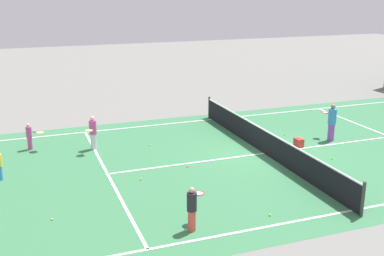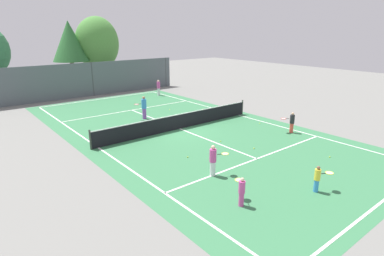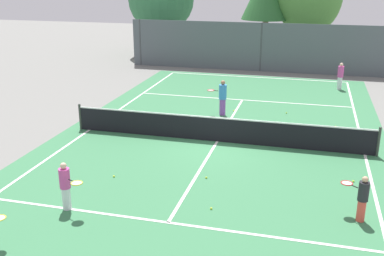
{
  "view_description": "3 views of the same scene",
  "coord_description": "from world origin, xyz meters",
  "views": [
    {
      "loc": [
        16.1,
        -9.11,
        6.51
      ],
      "look_at": [
        -1.21,
        -2.69,
        1.02
      ],
      "focal_mm": 44.62,
      "sensor_mm": 36.0,
      "label": 1
    },
    {
      "loc": [
        -11.56,
        -15.63,
        6.09
      ],
      "look_at": [
        -1.09,
        -2.62,
        0.9
      ],
      "focal_mm": 29.46,
      "sensor_mm": 36.0,
      "label": 2
    },
    {
      "loc": [
        3.36,
        -16.64,
        6.33
      ],
      "look_at": [
        -0.82,
        -0.81,
        0.76
      ],
      "focal_mm": 43.02,
      "sensor_mm": 36.0,
      "label": 3
    }
  ],
  "objects": [
    {
      "name": "tennis_ball_5",
      "position": [
        1.53,
        2.17,
        0.03
      ],
      "size": [
        0.07,
        0.07,
        0.07
      ],
      "primitive_type": "sphere",
      "color": "#CCE533",
      "rests_on": "ground_plane"
    },
    {
      "name": "tennis_ball_10",
      "position": [
        4.56,
        3.01,
        0.03
      ],
      "size": [
        0.07,
        0.07,
        0.07
      ],
      "primitive_type": "sphere",
      "color": "#CCE533",
      "rests_on": "ground_plane"
    },
    {
      "name": "tennis_ball_2",
      "position": [
        2.38,
        4.53,
        0.03
      ],
      "size": [
        0.07,
        0.07,
        0.07
      ],
      "primitive_type": "sphere",
      "color": "#CCE533",
      "rests_on": "ground_plane"
    },
    {
      "name": "tennis_ball_1",
      "position": [
        -0.08,
        4.26,
        0.03
      ],
      "size": [
        0.07,
        0.07,
        0.07
      ],
      "primitive_type": "sphere",
      "color": "#CCE533",
      "rests_on": "ground_plane"
    },
    {
      "name": "tennis_ball_3",
      "position": [
        -0.52,
        1.19,
        0.03
      ],
      "size": [
        0.07,
        0.07,
        0.07
      ],
      "primitive_type": "sphere",
      "color": "#CCE533",
      "rests_on": "ground_plane"
    },
    {
      "name": "perimeter_fence",
      "position": [
        0.0,
        14.0,
        1.6
      ],
      "size": [
        18.0,
        0.12,
        3.2
      ],
      "color": "#515B60",
      "rests_on": "ground_plane"
    },
    {
      "name": "player_0",
      "position": [
        4.96,
        10.08,
        0.78
      ],
      "size": [
        0.33,
        0.33,
        1.52
      ],
      "color": "silver",
      "rests_on": "ground_plane"
    },
    {
      "name": "tennis_ball_0",
      "position": [
        4.94,
        -2.51,
        0.03
      ],
      "size": [
        0.07,
        0.07,
        0.07
      ],
      "primitive_type": "sphere",
      "color": "#CCE533",
      "rests_on": "ground_plane"
    },
    {
      "name": "tennis_ball_7",
      "position": [
        -2.44,
        0.64,
        0.03
      ],
      "size": [
        0.07,
        0.07,
        0.07
      ],
      "primitive_type": "sphere",
      "color": "#CCE533",
      "rests_on": "ground_plane"
    },
    {
      "name": "tennis_net",
      "position": [
        0.0,
        0.0,
        0.51
      ],
      "size": [
        11.9,
        0.1,
        1.1
      ],
      "color": "#333833",
      "rests_on": "ground_plane"
    },
    {
      "name": "player_4",
      "position": [
        4.93,
        -4.96,
        0.68
      ],
      "size": [
        0.78,
        0.73,
        1.3
      ],
      "color": "#E54C3F",
      "rests_on": "ground_plane"
    },
    {
      "name": "player_2",
      "position": [
        -0.75,
        -10.04,
        0.57
      ],
      "size": [
        0.8,
        0.56,
        1.09
      ],
      "color": "#388CD8",
      "rests_on": "ground_plane"
    },
    {
      "name": "tennis_ball_4",
      "position": [
        2.97,
        -8.58,
        0.03
      ],
      "size": [
        0.07,
        0.07,
        0.07
      ],
      "primitive_type": "sphere",
      "color": "#CCE533",
      "rests_on": "ground_plane"
    },
    {
      "name": "player_5",
      "position": [
        -3.83,
        -8.86,
        0.59
      ],
      "size": [
        0.65,
        0.77,
        1.12
      ],
      "color": "#D14799",
      "rests_on": "ground_plane"
    },
    {
      "name": "ball_crate",
      "position": [
        -0.26,
        1.78,
        0.18
      ],
      "size": [
        0.41,
        0.29,
        0.43
      ],
      "color": "red",
      "rests_on": "ground_plane"
    },
    {
      "name": "tennis_ball_11",
      "position": [
        -2.57,
        -4.11,
        0.03
      ],
      "size": [
        0.07,
        0.07,
        0.07
      ],
      "primitive_type": "sphere",
      "color": "#CCE533",
      "rests_on": "ground_plane"
    },
    {
      "name": "tennis_ball_8",
      "position": [
        0.95,
        -5.4,
        0.03
      ],
      "size": [
        0.07,
        0.07,
        0.07
      ],
      "primitive_type": "sphere",
      "color": "#CCE533",
      "rests_on": "ground_plane"
    },
    {
      "name": "player_1",
      "position": [
        -2.96,
        -6.41,
        0.73
      ],
      "size": [
        0.87,
        0.6,
        1.41
      ],
      "color": "silver",
      "rests_on": "ground_plane"
    },
    {
      "name": "ground_plane",
      "position": [
        0.0,
        0.0,
        0.0
      ],
      "size": [
        80.0,
        80.0,
        0.0
      ],
      "primitive_type": "plane",
      "color": "slate"
    },
    {
      "name": "tree_1",
      "position": [
        -0.26,
        18.63,
        5.0
      ],
      "size": [
        3.69,
        3.69,
        7.09
      ],
      "color": "brown",
      "rests_on": "ground_plane"
    },
    {
      "name": "tennis_ball_9",
      "position": [
        0.36,
        -3.44,
        0.03
      ],
      "size": [
        0.07,
        0.07,
        0.07
      ],
      "primitive_type": "sphere",
      "color": "#CCE533",
      "rests_on": "ground_plane"
    },
    {
      "name": "court_surface",
      "position": [
        0.0,
        0.0,
        0.0
      ],
      "size": [
        13.0,
        25.0,
        0.01
      ],
      "color": "#387A4C",
      "rests_on": "ground_plane"
    },
    {
      "name": "tree_2",
      "position": [
        2.75,
        18.75,
        4.72
      ],
      "size": [
        4.75,
        4.2,
        7.58
      ],
      "color": "brown",
      "rests_on": "ground_plane"
    },
    {
      "name": "player_3",
      "position": [
        -0.52,
        3.56,
        0.85
      ],
      "size": [
        0.92,
        0.38,
        1.64
      ],
      "color": "purple",
      "rests_on": "ground_plane"
    },
    {
      "name": "tennis_ball_6",
      "position": [
        -1.89,
        2.08,
        0.03
      ],
      "size": [
        0.07,
        0.07,
        0.07
      ],
      "primitive_type": "sphere",
      "color": "#CCE533",
      "rests_on": "ground_plane"
    }
  ]
}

